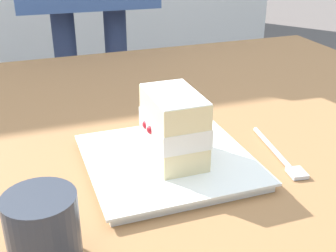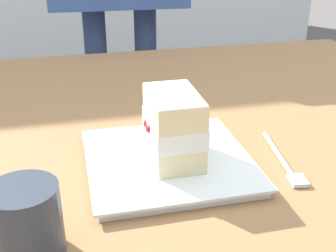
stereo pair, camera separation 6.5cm
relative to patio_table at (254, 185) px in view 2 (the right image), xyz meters
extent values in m
cylinder|color=olive|center=(0.54, -0.45, -0.29)|extent=(0.07, 0.07, 0.71)
cylinder|color=olive|center=(0.54, 0.45, -0.29)|extent=(0.07, 0.07, 0.71)
cube|color=olive|center=(0.00, 0.00, 0.08)|extent=(1.19, 1.02, 0.04)
cube|color=white|center=(-0.07, 0.18, 0.11)|extent=(0.23, 0.23, 0.01)
cube|color=white|center=(-0.07, 0.18, 0.12)|extent=(0.24, 0.24, 0.00)
cube|color=beige|center=(-0.07, 0.17, 0.14)|extent=(0.11, 0.07, 0.04)
cube|color=white|center=(-0.07, 0.17, 0.17)|extent=(0.12, 0.07, 0.03)
sphere|color=#B21923|center=(-0.04, 0.14, 0.17)|extent=(0.02, 0.02, 0.02)
sphere|color=#B21923|center=(-0.03, 0.14, 0.17)|extent=(0.02, 0.02, 0.02)
sphere|color=#B21923|center=(-0.04, 0.20, 0.17)|extent=(0.01, 0.01, 0.01)
sphere|color=#B21923|center=(-0.07, 0.21, 0.17)|extent=(0.01, 0.01, 0.01)
cube|color=beige|center=(-0.07, 0.17, 0.20)|extent=(0.11, 0.07, 0.04)
cube|color=white|center=(-0.07, 0.17, 0.22)|extent=(0.11, 0.07, 0.00)
cylinder|color=silver|center=(-0.07, 0.00, 0.11)|extent=(0.14, 0.03, 0.01)
cube|color=silver|center=(-0.16, 0.01, 0.11)|extent=(0.03, 0.03, 0.01)
cylinder|color=#333842|center=(-0.22, 0.37, 0.15)|extent=(0.08, 0.08, 0.09)
cylinder|color=black|center=(-0.22, 0.37, 0.18)|extent=(0.07, 0.07, 0.00)
cylinder|color=navy|center=(0.87, 0.21, -0.23)|extent=(0.08, 0.08, 0.83)
cylinder|color=navy|center=(0.86, 0.04, -0.23)|extent=(0.08, 0.08, 0.83)
camera|label=1|loc=(-0.62, 0.38, 0.44)|focal=47.09mm
camera|label=2|loc=(-0.64, 0.31, 0.44)|focal=47.09mm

